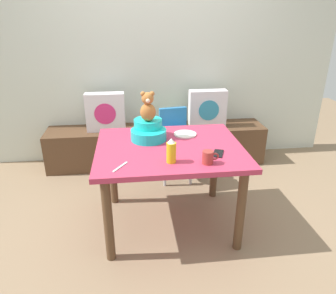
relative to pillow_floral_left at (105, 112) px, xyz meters
name	(u,v)px	position (x,y,z in m)	size (l,w,h in m)	color
ground_plane	(169,222)	(0.59, -1.21, -0.68)	(8.00, 8.00, 0.00)	#8C7256
back_wall	(154,52)	(0.59, 0.29, 0.62)	(4.40, 0.10, 2.60)	silver
window_bench	(157,145)	(0.59, 0.02, -0.45)	(2.60, 0.44, 0.46)	brown
pillow_floral_left	(105,112)	(0.00, 0.00, 0.00)	(0.44, 0.15, 0.44)	silver
pillow_floral_right	(207,109)	(1.19, 0.00, 0.00)	(0.44, 0.15, 0.44)	silver
book_stack	(176,123)	(0.82, 0.02, -0.18)	(0.20, 0.14, 0.09)	#62BA5D
dining_table	(169,158)	(0.59, -1.21, -0.05)	(1.17, 0.97, 0.74)	#B73351
highchair	(176,135)	(0.76, -0.42, -0.16)	(0.36, 0.48, 0.79)	#2672B2
infant_seat_teal	(148,131)	(0.43, -1.03, 0.13)	(0.30, 0.33, 0.16)	#19C6C2
teddy_bear	(148,107)	(0.43, -1.03, 0.34)	(0.13, 0.12, 0.25)	#AE6C33
ketchup_bottle	(171,151)	(0.57, -1.51, 0.15)	(0.07, 0.07, 0.18)	gold
coffee_mug	(208,157)	(0.82, -1.56, 0.11)	(0.12, 0.08, 0.09)	#9E332D
dinner_plate_near	(185,134)	(0.76, -0.98, 0.07)	(0.20, 0.20, 0.01)	white
cell_phone	(218,153)	(0.94, -1.41, 0.06)	(0.07, 0.14, 0.01)	black
table_fork	(120,167)	(0.20, -1.55, 0.06)	(0.02, 0.17, 0.01)	silver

